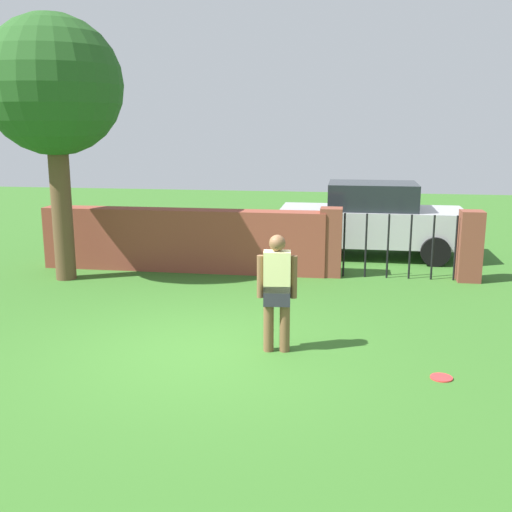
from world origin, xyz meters
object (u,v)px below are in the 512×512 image
Objects in this scene: frisbee_red at (441,378)px; tree at (53,88)px; person at (277,288)px; car at (371,220)px.

tree is at bearing 150.05° from frisbee_red.
tree is 18.77× the size of frisbee_red.
tree is 6.35m from person.
person is 6.56m from car.
person is (4.65, -3.29, -2.80)m from tree.
tree is at bearing -40.93° from person.
frisbee_red is (2.11, -0.61, -0.89)m from person.
frisbee_red is (6.76, -3.89, -3.69)m from tree.
person is 2.37m from frisbee_red.
car is 7.08m from frisbee_red.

